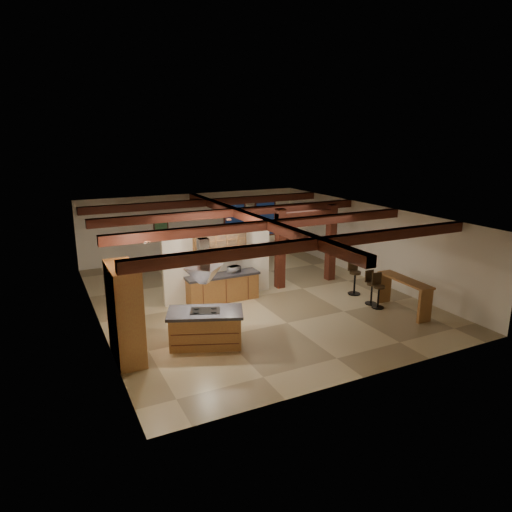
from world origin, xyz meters
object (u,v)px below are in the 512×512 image
at_px(dining_table, 210,269).
at_px(sofa, 245,249).
at_px(bar_counter, 404,290).
at_px(kitchen_island, 206,328).

xyz_separation_m(dining_table, sofa, (2.63, 2.39, -0.04)).
bearing_deg(sofa, bar_counter, 110.48).
bearing_deg(bar_counter, sofa, 100.42).
relative_size(kitchen_island, dining_table, 1.13).
bearing_deg(dining_table, sofa, 65.24).
height_order(kitchen_island, sofa, kitchen_island).
height_order(dining_table, sofa, dining_table).
distance_m(kitchen_island, bar_counter, 6.42).
bearing_deg(dining_table, bar_counter, -32.44).
relative_size(dining_table, bar_counter, 0.94).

